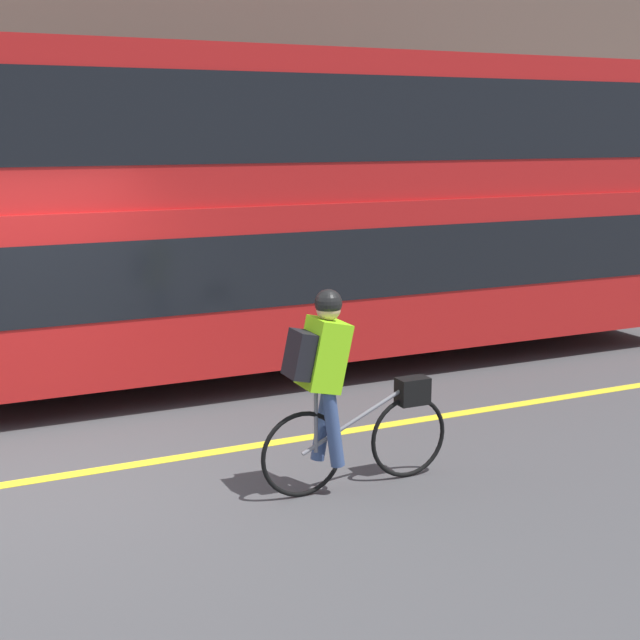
{
  "coord_description": "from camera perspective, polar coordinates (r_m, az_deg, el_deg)",
  "views": [
    {
      "loc": [
        -0.84,
        -7.05,
        2.8
      ],
      "look_at": [
        2.75,
        0.6,
        1.0
      ],
      "focal_mm": 50.0,
      "sensor_mm": 36.0,
      "label": 1
    }
  ],
  "objects": [
    {
      "name": "ground_plane",
      "position": [
        7.63,
        -17.27,
        -10.08
      ],
      "size": [
        80.0,
        80.0,
        0.0
      ],
      "primitive_type": "plane",
      "color": "#424244"
    },
    {
      "name": "road_center_line",
      "position": [
        7.76,
        -17.42,
        -9.69
      ],
      "size": [
        50.0,
        0.14,
        0.01
      ],
      "primitive_type": "cube",
      "color": "yellow",
      "rests_on": "ground_plane"
    },
    {
      "name": "bus",
      "position": [
        10.71,
        -0.5,
        7.89
      ],
      "size": [
        9.54,
        2.55,
        3.64
      ],
      "color": "black",
      "rests_on": "ground_plane"
    },
    {
      "name": "cyclist_on_bike",
      "position": [
        6.93,
        1.14,
        -4.1
      ],
      "size": [
        1.64,
        0.32,
        1.63
      ],
      "color": "black",
      "rests_on": "ground_plane"
    },
    {
      "name": "trash_bin",
      "position": [
        13.33,
        -18.0,
        1.67
      ],
      "size": [
        0.54,
        0.54,
        0.81
      ],
      "color": "#515156",
      "rests_on": "sidewalk_curb"
    }
  ]
}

